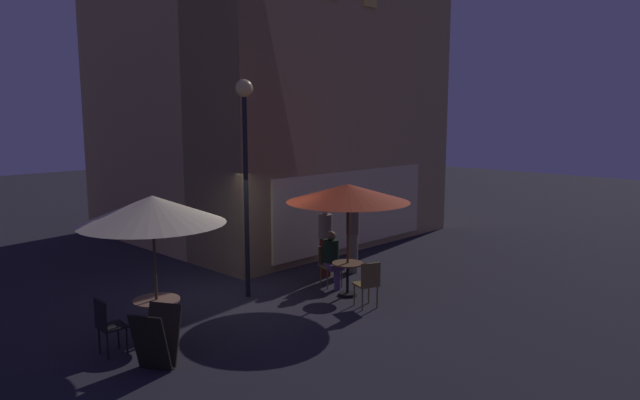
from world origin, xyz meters
The scene contains 14 objects.
ground_plane centered at (0.00, 0.00, 0.00)m, with size 60.00×60.00×0.00m, color #24222A.
cafe_building centered at (3.82, 3.63, 4.61)m, with size 8.59×8.31×9.23m.
street_lamp_near_corner centered at (0.38, 0.05, 3.27)m, with size 0.36×0.36×4.53m.
menu_sandwich_board centered at (-2.76, -1.68, 0.48)m, with size 0.84×0.80×0.92m.
cafe_table_0 centered at (-2.20, -0.73, 0.55)m, with size 0.78×0.78×0.73m.
cafe_table_1 centered at (1.89, -1.43, 0.50)m, with size 0.66×0.66×0.72m.
patio_umbrella_0 centered at (-2.20, -0.73, 2.26)m, with size 2.41×2.41×2.51m.
patio_umbrella_1 centered at (1.89, -1.43, 2.20)m, with size 2.59×2.59×2.40m.
cafe_chair_0 centered at (-3.07, -0.69, 0.56)m, with size 0.41×0.41×0.94m.
cafe_chair_1 centered at (2.18, -0.62, 0.54)m, with size 0.56×0.56×0.89m.
cafe_chair_2 centered at (1.57, -2.25, 0.57)m, with size 0.54×0.54×0.95m.
patron_seated_0 centered at (2.13, -0.75, 0.71)m, with size 0.45×0.53×1.26m.
patron_standing_1 centered at (3.34, -0.31, 0.89)m, with size 0.32×0.32×1.76m.
patron_standing_2 centered at (2.64, -0.06, 0.86)m, with size 0.33×0.33×1.69m.
Camera 1 is at (-6.91, -9.15, 3.83)m, focal length 31.94 mm.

